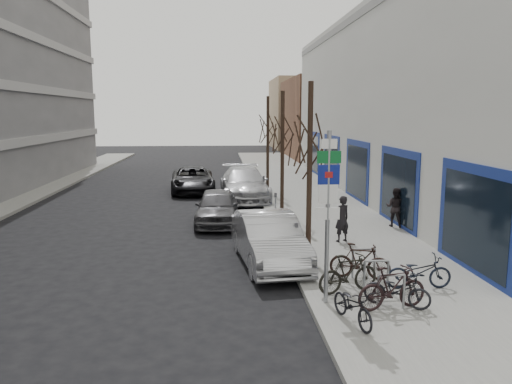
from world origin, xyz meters
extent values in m
plane|color=black|center=(0.00, 0.00, 0.00)|extent=(120.00, 120.00, 0.00)
cube|color=slate|center=(4.50, 10.00, 0.07)|extent=(5.00, 70.00, 0.15)
cube|color=brown|center=(13.00, 40.00, 4.00)|extent=(12.00, 14.00, 8.00)
cube|color=#937A5B|center=(13.50, 55.00, 4.50)|extent=(13.00, 12.00, 9.00)
cylinder|color=gray|center=(2.40, 0.00, 2.10)|extent=(0.10, 0.10, 4.20)
cube|color=white|center=(2.40, -0.03, 3.90)|extent=(0.35, 0.03, 0.22)
cube|color=#0C5926|center=(2.40, -0.03, 3.60)|extent=(0.55, 0.03, 0.28)
cube|color=navy|center=(2.40, -0.03, 3.20)|extent=(0.50, 0.03, 0.45)
cube|color=maroon|center=(2.40, -0.04, 3.20)|extent=(0.18, 0.02, 0.14)
cube|color=white|center=(2.40, -0.03, 2.75)|extent=(0.45, 0.03, 0.45)
cube|color=white|center=(2.40, -0.03, 2.30)|extent=(0.55, 0.03, 0.28)
cylinder|color=gray|center=(3.50, -0.50, 0.55)|extent=(0.06, 0.06, 0.80)
cylinder|color=gray|center=(4.10, -0.50, 0.55)|extent=(0.06, 0.06, 0.80)
cylinder|color=gray|center=(3.80, -0.50, 0.95)|extent=(0.60, 0.06, 0.06)
cylinder|color=gray|center=(3.50, 0.60, 0.55)|extent=(0.06, 0.06, 0.80)
cylinder|color=gray|center=(4.10, 0.60, 0.55)|extent=(0.06, 0.06, 0.80)
cylinder|color=gray|center=(3.80, 0.60, 0.95)|extent=(0.60, 0.06, 0.06)
cylinder|color=gray|center=(3.50, 1.70, 0.55)|extent=(0.06, 0.06, 0.80)
cylinder|color=gray|center=(4.10, 1.70, 0.55)|extent=(0.06, 0.06, 0.80)
cylinder|color=gray|center=(3.80, 1.70, 0.95)|extent=(0.60, 0.06, 0.06)
cylinder|color=black|center=(2.60, 3.50, 2.75)|extent=(0.16, 0.16, 5.50)
cylinder|color=black|center=(2.60, 10.00, 2.75)|extent=(0.16, 0.16, 5.50)
cylinder|color=black|center=(2.60, 16.50, 2.75)|extent=(0.16, 0.16, 5.50)
cylinder|color=gray|center=(2.15, 3.00, 0.70)|extent=(0.05, 0.05, 1.10)
cube|color=#3F3F44|center=(2.15, 3.00, 1.33)|extent=(0.10, 0.08, 0.18)
cylinder|color=gray|center=(2.15, 8.50, 0.70)|extent=(0.05, 0.05, 1.10)
cube|color=#3F3F44|center=(2.15, 8.50, 1.33)|extent=(0.10, 0.08, 0.18)
cylinder|color=gray|center=(2.15, 14.00, 0.70)|extent=(0.05, 0.05, 1.10)
cube|color=#3F3F44|center=(2.15, 14.00, 1.33)|extent=(0.10, 0.08, 0.18)
imported|color=black|center=(2.72, -1.23, 0.62)|extent=(0.87, 1.61, 0.94)
imported|color=black|center=(3.81, -0.53, 0.67)|extent=(1.78, 0.84, 1.04)
imported|color=black|center=(4.96, 0.76, 0.66)|extent=(1.69, 0.55, 1.02)
imported|color=black|center=(3.09, 0.60, 0.66)|extent=(1.75, 0.98, 1.02)
imported|color=black|center=(3.99, -0.38, 0.62)|extent=(1.57, 1.14, 0.93)
imported|color=black|center=(3.67, 1.61, 0.65)|extent=(1.71, 0.99, 1.00)
imported|color=#B9BABF|center=(1.40, 3.57, 0.78)|extent=(2.21, 4.92, 1.57)
imported|color=#48474C|center=(-0.20, 9.31, 0.73)|extent=(1.89, 4.34, 1.46)
imported|color=#B8B8BE|center=(1.22, 15.10, 0.85)|extent=(2.65, 5.98, 1.71)
imported|color=black|center=(-1.66, 17.92, 0.73)|extent=(2.78, 5.42, 1.46)
imported|color=black|center=(4.14, 5.53, 0.96)|extent=(0.70, 0.59, 1.61)
imported|color=black|center=(6.80, 7.70, 0.93)|extent=(0.70, 0.65, 1.57)
camera|label=1|loc=(-0.06, -11.11, 4.59)|focal=35.00mm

